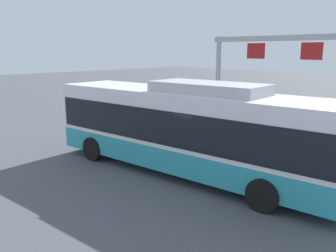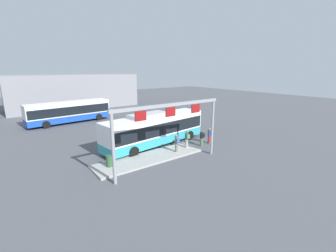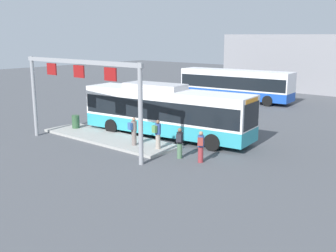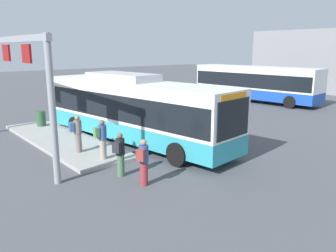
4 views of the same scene
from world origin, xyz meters
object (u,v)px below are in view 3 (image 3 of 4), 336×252
at_px(bus_background_left, 235,83).
at_px(trash_bin, 76,122).
at_px(bus_main, 166,110).
at_px(person_waiting_near, 158,134).
at_px(person_boarding, 201,146).
at_px(person_waiting_far, 180,142).
at_px(person_waiting_mid, 134,131).

bearing_deg(bus_background_left, trash_bin, -100.23).
distance_m(bus_main, bus_background_left, 16.59).
xyz_separation_m(bus_main, person_waiting_near, (1.79, -2.84, -0.76)).
xyz_separation_m(person_boarding, trash_bin, (-10.99, 0.42, -0.28)).
bearing_deg(person_boarding, person_waiting_far, 66.03).
bearing_deg(trash_bin, person_waiting_far, -3.31).
bearing_deg(trash_bin, bus_main, 22.64).
height_order(person_boarding, person_waiting_near, person_waiting_near).
bearing_deg(person_waiting_far, trash_bin, 58.42).
height_order(bus_background_left, person_waiting_mid, bus_background_left).
xyz_separation_m(bus_background_left, person_boarding, (9.28, -18.96, -0.89)).
bearing_deg(bus_main, trash_bin, -164.02).
bearing_deg(person_boarding, person_waiting_near, 57.51).
height_order(person_waiting_near, person_waiting_mid, same).
distance_m(bus_background_left, person_waiting_mid, 19.76).
relative_size(bus_main, bus_background_left, 1.02).
distance_m(bus_background_left, trash_bin, 18.66).
xyz_separation_m(bus_background_left, person_waiting_near, (6.19, -18.84, -0.73)).
distance_m(bus_background_left, person_waiting_far, 20.73).
height_order(bus_main, person_waiting_far, bus_main).
xyz_separation_m(bus_background_left, person_waiting_far, (7.99, -19.11, -0.89)).
bearing_deg(person_waiting_near, person_boarding, -85.06).
bearing_deg(person_waiting_near, person_waiting_mid, 110.01).
bearing_deg(person_waiting_mid, trash_bin, 94.19).
relative_size(person_waiting_mid, trash_bin, 1.86).
height_order(person_waiting_mid, person_waiting_far, person_waiting_mid).
height_order(person_boarding, person_waiting_far, same).
height_order(person_boarding, trash_bin, person_boarding).
bearing_deg(person_waiting_far, person_waiting_near, 53.44).
xyz_separation_m(person_waiting_far, trash_bin, (-9.70, 0.56, -0.28)).
bearing_deg(person_waiting_far, person_boarding, -112.01).
distance_m(bus_main, person_boarding, 5.79).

